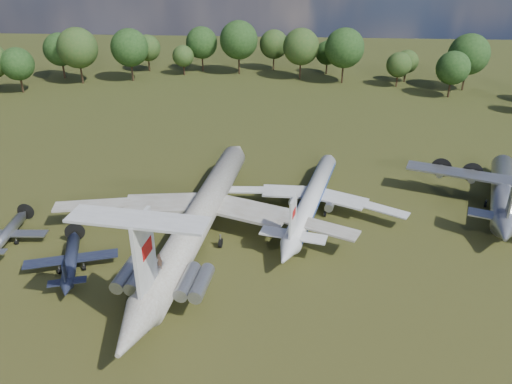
# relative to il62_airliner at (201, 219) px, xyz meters

# --- Properties ---
(ground) EXTENTS (300.00, 300.00, 0.00)m
(ground) POSITION_rel_il62_airliner_xyz_m (1.09, 3.47, -2.71)
(ground) COLOR #213612
(ground) RESTS_ON ground
(il62_airliner) EXTENTS (48.57, 59.82, 5.43)m
(il62_airliner) POSITION_rel_il62_airliner_xyz_m (0.00, 0.00, 0.00)
(il62_airliner) COLOR beige
(il62_airliner) RESTS_ON ground
(tu104_jet) EXTENTS (35.94, 42.94, 3.75)m
(tu104_jet) POSITION_rel_il62_airliner_xyz_m (15.35, 8.07, -0.84)
(tu104_jet) COLOR silver
(tu104_jet) RESTS_ON ground
(an12_transport) EXTENTS (38.11, 40.20, 4.27)m
(an12_transport) POSITION_rel_il62_airliner_xyz_m (44.30, 11.62, -0.58)
(an12_transport) COLOR #9C9EA4
(an12_transport) RESTS_ON ground
(small_prop_west) EXTENTS (15.47, 18.12, 2.26)m
(small_prop_west) POSITION_rel_il62_airliner_xyz_m (-14.83, -8.94, -1.59)
(small_prop_west) COLOR black
(small_prop_west) RESTS_ON ground
(small_prop_northwest) EXTENTS (11.35, 14.91, 2.09)m
(small_prop_northwest) POSITION_rel_il62_airliner_xyz_m (-25.98, -3.59, -1.67)
(small_prop_northwest) COLOR #919498
(small_prop_northwest) RESTS_ON ground
(person_on_il62) EXTENTS (0.79, 0.66, 1.85)m
(person_on_il62) POSITION_rel_il62_airliner_xyz_m (-1.72, -15.11, 3.64)
(person_on_il62) COLOR #8B6046
(person_on_il62) RESTS_ON il62_airliner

